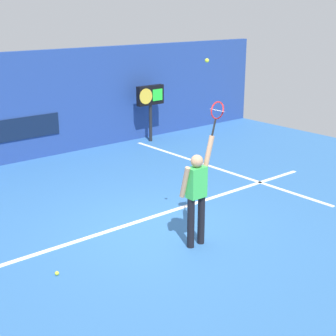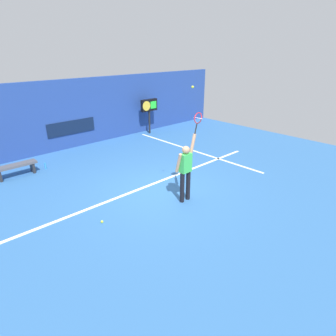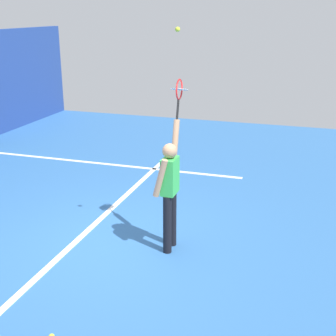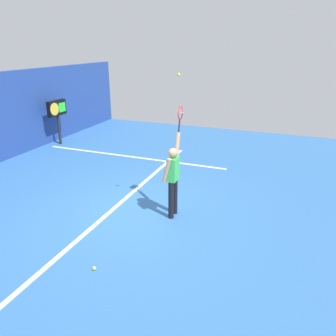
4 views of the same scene
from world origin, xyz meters
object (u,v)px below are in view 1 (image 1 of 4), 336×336
Objects in this scene: tennis_player at (196,192)px; spare_ball at (57,273)px; tennis_racket at (217,112)px; scoreboard_clock at (150,98)px; tennis_ball at (207,60)px.

spare_ball is at bearing 165.76° from tennis_player.
tennis_player is at bearing -14.24° from spare_ball.
scoreboard_clock is (3.52, 6.40, -0.98)m from tennis_racket.
spare_ball is at bearing 164.76° from tennis_ball.
tennis_player is at bearing 145.40° from tennis_ball.
spare_ball is (-2.44, 0.62, -0.98)m from tennis_player.
tennis_ball reaches higher than tennis_player.
scoreboard_clock is at bearing 42.03° from spare_ball.
tennis_ball is (-0.34, -0.07, 0.90)m from tennis_racket.
scoreboard_clock is (3.96, 6.39, 0.38)m from tennis_player.
spare_ball is at bearing -137.97° from scoreboard_clock.
tennis_player is 2.70m from spare_ball.
tennis_player reaches higher than spare_ball.
tennis_racket is 9.21× the size of tennis_ball.
tennis_ball is 7.76m from scoreboard_clock.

